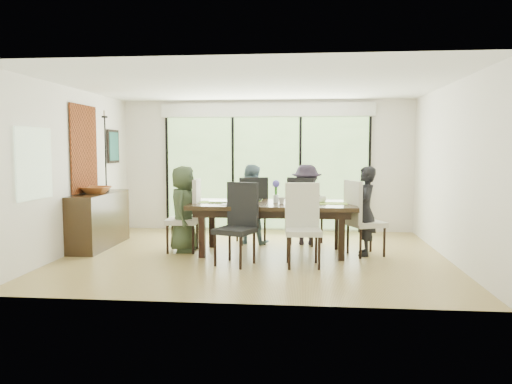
# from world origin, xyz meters

# --- Properties ---
(floor) EXTENTS (6.00, 5.00, 0.01)m
(floor) POSITION_xyz_m (0.00, 0.00, -0.01)
(floor) COLOR olive
(floor) RESTS_ON ground
(ceiling) EXTENTS (6.00, 5.00, 0.01)m
(ceiling) POSITION_xyz_m (0.00, 0.00, 2.71)
(ceiling) COLOR white
(ceiling) RESTS_ON wall_back
(wall_back) EXTENTS (6.00, 0.02, 2.70)m
(wall_back) POSITION_xyz_m (0.00, 2.51, 1.35)
(wall_back) COLOR silver
(wall_back) RESTS_ON floor
(wall_front) EXTENTS (6.00, 0.02, 2.70)m
(wall_front) POSITION_xyz_m (0.00, -2.51, 1.35)
(wall_front) COLOR white
(wall_front) RESTS_ON floor
(wall_left) EXTENTS (0.02, 5.00, 2.70)m
(wall_left) POSITION_xyz_m (-3.01, 0.00, 1.35)
(wall_left) COLOR silver
(wall_left) RESTS_ON floor
(wall_right) EXTENTS (0.02, 5.00, 2.70)m
(wall_right) POSITION_xyz_m (3.01, 0.00, 1.35)
(wall_right) COLOR beige
(wall_right) RESTS_ON floor
(glass_doors) EXTENTS (4.20, 0.02, 2.30)m
(glass_doors) POSITION_xyz_m (0.00, 2.47, 1.20)
(glass_doors) COLOR #598C3F
(glass_doors) RESTS_ON wall_back
(blinds_header) EXTENTS (4.40, 0.06, 0.28)m
(blinds_header) POSITION_xyz_m (0.00, 2.46, 2.50)
(blinds_header) COLOR white
(blinds_header) RESTS_ON wall_back
(mullion_a) EXTENTS (0.05, 0.04, 2.30)m
(mullion_a) POSITION_xyz_m (-2.10, 2.46, 1.20)
(mullion_a) COLOR black
(mullion_a) RESTS_ON wall_back
(mullion_b) EXTENTS (0.05, 0.04, 2.30)m
(mullion_b) POSITION_xyz_m (-0.70, 2.46, 1.20)
(mullion_b) COLOR black
(mullion_b) RESTS_ON wall_back
(mullion_c) EXTENTS (0.05, 0.04, 2.30)m
(mullion_c) POSITION_xyz_m (0.70, 2.46, 1.20)
(mullion_c) COLOR black
(mullion_c) RESTS_ON wall_back
(mullion_d) EXTENTS (0.05, 0.04, 2.30)m
(mullion_d) POSITION_xyz_m (2.10, 2.46, 1.20)
(mullion_d) COLOR black
(mullion_d) RESTS_ON wall_back
(side_window) EXTENTS (0.02, 0.90, 1.00)m
(side_window) POSITION_xyz_m (-2.97, -1.20, 1.50)
(side_window) COLOR #8CAD7F
(side_window) RESTS_ON wall_left
(deck) EXTENTS (6.00, 1.80, 0.10)m
(deck) POSITION_xyz_m (0.00, 3.40, -0.05)
(deck) COLOR brown
(deck) RESTS_ON ground
(rail_top) EXTENTS (6.00, 0.08, 0.06)m
(rail_top) POSITION_xyz_m (0.00, 4.20, 0.55)
(rail_top) COLOR #523923
(rail_top) RESTS_ON deck
(foliage_left) EXTENTS (3.20, 3.20, 3.20)m
(foliage_left) POSITION_xyz_m (-1.80, 5.20, 1.44)
(foliage_left) COLOR #14380F
(foliage_left) RESTS_ON ground
(foliage_mid) EXTENTS (4.00, 4.00, 4.00)m
(foliage_mid) POSITION_xyz_m (0.40, 5.80, 1.80)
(foliage_mid) COLOR #14380F
(foliage_mid) RESTS_ON ground
(foliage_right) EXTENTS (2.80, 2.80, 2.80)m
(foliage_right) POSITION_xyz_m (2.20, 5.00, 1.26)
(foliage_right) COLOR #14380F
(foliage_right) RESTS_ON ground
(foliage_far) EXTENTS (3.60, 3.60, 3.60)m
(foliage_far) POSITION_xyz_m (-0.60, 6.50, 1.62)
(foliage_far) COLOR #14380F
(foliage_far) RESTS_ON ground
(table_top) EXTENTS (2.65, 1.22, 0.07)m
(table_top) POSITION_xyz_m (0.28, 0.20, 0.80)
(table_top) COLOR black
(table_top) RESTS_ON floor
(table_apron) EXTENTS (2.43, 1.00, 0.11)m
(table_apron) POSITION_xyz_m (0.28, 0.20, 0.70)
(table_apron) COLOR black
(table_apron) RESTS_ON floor
(table_leg_fl) EXTENTS (0.10, 0.10, 0.76)m
(table_leg_fl) POSITION_xyz_m (-0.80, -0.23, 0.38)
(table_leg_fl) COLOR black
(table_leg_fl) RESTS_ON floor
(table_leg_fr) EXTENTS (0.10, 0.10, 0.76)m
(table_leg_fr) POSITION_xyz_m (1.36, -0.23, 0.38)
(table_leg_fr) COLOR black
(table_leg_fr) RESTS_ON floor
(table_leg_bl) EXTENTS (0.10, 0.10, 0.76)m
(table_leg_bl) POSITION_xyz_m (-0.80, 0.63, 0.38)
(table_leg_bl) COLOR black
(table_leg_bl) RESTS_ON floor
(table_leg_br) EXTENTS (0.10, 0.10, 0.76)m
(table_leg_br) POSITION_xyz_m (1.36, 0.63, 0.38)
(table_leg_br) COLOR black
(table_leg_br) RESTS_ON floor
(chair_left_end) EXTENTS (0.54, 0.54, 1.22)m
(chair_left_end) POSITION_xyz_m (-1.22, 0.20, 0.61)
(chair_left_end) COLOR beige
(chair_left_end) RESTS_ON floor
(chair_right_end) EXTENTS (0.66, 0.66, 1.22)m
(chair_right_end) POSITION_xyz_m (1.78, 0.20, 0.61)
(chair_right_end) COLOR beige
(chair_right_end) RESTS_ON floor
(chair_far_left) EXTENTS (0.64, 0.64, 1.22)m
(chair_far_left) POSITION_xyz_m (-0.17, 1.05, 0.61)
(chair_far_left) COLOR black
(chair_far_left) RESTS_ON floor
(chair_far_right) EXTENTS (0.67, 0.67, 1.22)m
(chair_far_right) POSITION_xyz_m (0.83, 1.05, 0.61)
(chair_far_right) COLOR black
(chair_far_right) RESTS_ON floor
(chair_near_left) EXTENTS (0.66, 0.66, 1.22)m
(chair_near_left) POSITION_xyz_m (-0.22, -0.67, 0.61)
(chair_near_left) COLOR black
(chair_near_left) RESTS_ON floor
(chair_near_right) EXTENTS (0.55, 0.55, 1.22)m
(chair_near_right) POSITION_xyz_m (0.78, -0.67, 0.61)
(chair_near_right) COLOR silver
(chair_near_right) RESTS_ON floor
(person_left_end) EXTENTS (0.45, 0.68, 1.43)m
(person_left_end) POSITION_xyz_m (-1.20, 0.20, 0.71)
(person_left_end) COLOR #37462E
(person_left_end) RESTS_ON floor
(person_right_end) EXTENTS (0.46, 0.69, 1.43)m
(person_right_end) POSITION_xyz_m (1.76, 0.20, 0.71)
(person_right_end) COLOR black
(person_right_end) RESTS_ON floor
(person_far_left) EXTENTS (0.74, 0.56, 1.43)m
(person_far_left) POSITION_xyz_m (-0.17, 1.03, 0.71)
(person_far_left) COLOR gray
(person_far_left) RESTS_ON floor
(person_far_right) EXTENTS (0.67, 0.43, 1.43)m
(person_far_right) POSITION_xyz_m (0.83, 1.03, 0.71)
(person_far_right) COLOR #261E2E
(person_far_right) RESTS_ON floor
(placemat_left) EXTENTS (0.49, 0.35, 0.01)m
(placemat_left) POSITION_xyz_m (-0.67, 0.20, 0.83)
(placemat_left) COLOR #7DA63B
(placemat_left) RESTS_ON table_top
(placemat_right) EXTENTS (0.49, 0.35, 0.01)m
(placemat_right) POSITION_xyz_m (1.23, 0.20, 0.83)
(placemat_right) COLOR #91B23F
(placemat_right) RESTS_ON table_top
(placemat_far_l) EXTENTS (0.49, 0.35, 0.01)m
(placemat_far_l) POSITION_xyz_m (-0.17, 0.60, 0.83)
(placemat_far_l) COLOR #85C145
(placemat_far_l) RESTS_ON table_top
(placemat_far_r) EXTENTS (0.49, 0.35, 0.01)m
(placemat_far_r) POSITION_xyz_m (0.83, 0.60, 0.83)
(placemat_far_r) COLOR #7DA33A
(placemat_far_r) RESTS_ON table_top
(placemat_paper) EXTENTS (0.49, 0.35, 0.01)m
(placemat_paper) POSITION_xyz_m (-0.27, -0.10, 0.83)
(placemat_paper) COLOR white
(placemat_paper) RESTS_ON table_top
(tablet_far_l) EXTENTS (0.29, 0.20, 0.01)m
(tablet_far_l) POSITION_xyz_m (-0.07, 0.55, 0.84)
(tablet_far_l) COLOR black
(tablet_far_l) RESTS_ON table_top
(tablet_far_r) EXTENTS (0.27, 0.19, 0.01)m
(tablet_far_r) POSITION_xyz_m (0.78, 0.55, 0.84)
(tablet_far_r) COLOR black
(tablet_far_r) RESTS_ON table_top
(papers) EXTENTS (0.33, 0.24, 0.00)m
(papers) POSITION_xyz_m (0.98, 0.15, 0.83)
(papers) COLOR white
(papers) RESTS_ON table_top
(platter_base) EXTENTS (0.29, 0.29, 0.03)m
(platter_base) POSITION_xyz_m (-0.27, -0.10, 0.85)
(platter_base) COLOR white
(platter_base) RESTS_ON table_top
(platter_snacks) EXTENTS (0.22, 0.22, 0.02)m
(platter_snacks) POSITION_xyz_m (-0.27, -0.10, 0.87)
(platter_snacks) COLOR orange
(platter_snacks) RESTS_ON table_top
(vase) EXTENTS (0.09, 0.09, 0.13)m
(vase) POSITION_xyz_m (0.33, 0.25, 0.90)
(vase) COLOR silver
(vase) RESTS_ON table_top
(hyacinth_stems) EXTENTS (0.04, 0.04, 0.18)m
(hyacinth_stems) POSITION_xyz_m (0.33, 0.25, 1.03)
(hyacinth_stems) COLOR #337226
(hyacinth_stems) RESTS_ON table_top
(hyacinth_blooms) EXTENTS (0.12, 0.12, 0.12)m
(hyacinth_blooms) POSITION_xyz_m (0.33, 0.25, 1.14)
(hyacinth_blooms) COLOR #574FC5
(hyacinth_blooms) RESTS_ON table_top
(laptop) EXTENTS (0.38, 0.25, 0.03)m
(laptop) POSITION_xyz_m (-0.57, 0.10, 0.84)
(laptop) COLOR silver
(laptop) RESTS_ON table_top
(cup_a) EXTENTS (0.19, 0.19, 0.11)m
(cup_a) POSITION_xyz_m (-0.42, 0.35, 0.88)
(cup_a) COLOR white
(cup_a) RESTS_ON table_top
(cup_b) EXTENTS (0.15, 0.15, 0.10)m
(cup_b) POSITION_xyz_m (0.43, 0.10, 0.88)
(cup_b) COLOR white
(cup_b) RESTS_ON table_top
(cup_c) EXTENTS (0.15, 0.15, 0.11)m
(cup_c) POSITION_xyz_m (1.08, 0.30, 0.88)
(cup_c) COLOR white
(cup_c) RESTS_ON table_top
(book) EXTENTS (0.22, 0.28, 0.02)m
(book) POSITION_xyz_m (0.53, 0.25, 0.84)
(book) COLOR white
(book) RESTS_ON table_top
(sideboard) EXTENTS (0.47, 1.67, 0.94)m
(sideboard) POSITION_xyz_m (-2.76, 0.45, 0.47)
(sideboard) COLOR black
(sideboard) RESTS_ON floor
(bowl) EXTENTS (0.50, 0.50, 0.12)m
(bowl) POSITION_xyz_m (-2.76, 0.35, 1.00)
(bowl) COLOR brown
(bowl) RESTS_ON sideboard
(candlestick_base) EXTENTS (0.10, 0.10, 0.04)m
(candlestick_base) POSITION_xyz_m (-2.76, 0.80, 0.96)
(candlestick_base) COLOR black
(candlestick_base) RESTS_ON sideboard
(candlestick_shaft) EXTENTS (0.03, 0.03, 1.31)m
(candlestick_shaft) POSITION_xyz_m (-2.76, 0.80, 1.62)
(candlestick_shaft) COLOR black
(candlestick_shaft) RESTS_ON sideboard
(candlestick_pan) EXTENTS (0.10, 0.10, 0.03)m
(candlestick_pan) POSITION_xyz_m (-2.76, 0.80, 2.27)
(candlestick_pan) COLOR black
(candlestick_pan) RESTS_ON sideboard
(candle) EXTENTS (0.04, 0.04, 0.10)m
(candle) POSITION_xyz_m (-2.76, 0.80, 2.33)
(candle) COLOR silver
(candle) RESTS_ON sideboard
(tapestry) EXTENTS (0.02, 1.00, 1.50)m
(tapestry) POSITION_xyz_m (-2.97, 0.40, 1.70)
(tapestry) COLOR #8B3614
(tapestry) RESTS_ON wall_left
(art_frame) EXTENTS (0.03, 0.55, 0.65)m
(art_frame) POSITION_xyz_m (-2.97, 1.70, 1.75)
(art_frame) COLOR black
(art_frame) RESTS_ON wall_left
(art_canvas) EXTENTS (0.01, 0.45, 0.55)m
(art_canvas) POSITION_xyz_m (-2.95, 1.70, 1.75)
(art_canvas) COLOR #164844
(art_canvas) RESTS_ON wall_left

